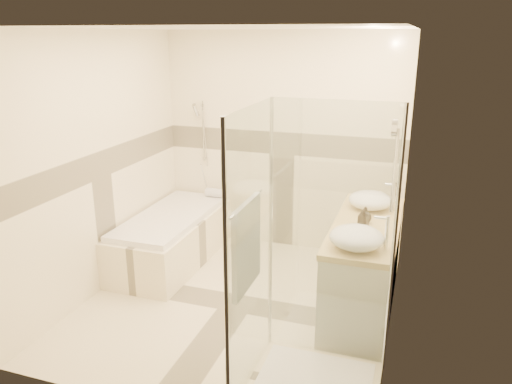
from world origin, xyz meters
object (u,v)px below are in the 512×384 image
(bathtub, at_px, (172,235))
(shower_enclosure, at_px, (300,327))
(amenity_bottle_a, at_px, (364,218))
(vessel_sink_far, at_px, (357,238))
(vessel_sink_near, at_px, (370,200))
(amenity_bottle_b, at_px, (365,215))
(vanity, at_px, (364,266))

(bathtub, distance_m, shower_enclosure, 2.47)
(amenity_bottle_a, bearing_deg, vessel_sink_far, -90.00)
(shower_enclosure, distance_m, vessel_sink_near, 1.75)
(bathtub, relative_size, shower_enclosure, 0.83)
(vessel_sink_near, bearing_deg, amenity_bottle_a, -90.00)
(vessel_sink_near, xyz_separation_m, amenity_bottle_b, (0.00, -0.41, -0.01))
(shower_enclosure, bearing_deg, amenity_bottle_b, 77.85)
(vessel_sink_far, xyz_separation_m, amenity_bottle_b, (0.00, 0.57, -0.01))
(vessel_sink_near, xyz_separation_m, vessel_sink_far, (0.00, -0.98, 0.00))
(vanity, bearing_deg, shower_enclosure, -102.97)
(vessel_sink_far, distance_m, amenity_bottle_b, 0.57)
(vessel_sink_far, bearing_deg, vanity, 88.00)
(shower_enclosure, xyz_separation_m, amenity_bottle_a, (0.27, 1.14, 0.43))
(vessel_sink_far, bearing_deg, amenity_bottle_a, 90.00)
(bathtub, bearing_deg, amenity_bottle_a, -12.60)
(vessel_sink_near, relative_size, amenity_bottle_a, 2.39)
(amenity_bottle_b, bearing_deg, vessel_sink_near, 90.00)
(bathtub, xyz_separation_m, vessel_sink_far, (2.13, -0.92, 0.63))
(vessel_sink_near, distance_m, amenity_bottle_b, 0.41)
(bathtub, bearing_deg, amenity_bottle_b, -9.42)
(vanity, bearing_deg, vessel_sink_near, 92.84)
(bathtub, bearing_deg, vanity, -9.25)
(vanity, xyz_separation_m, shower_enclosure, (-0.29, -1.27, 0.08))
(bathtub, height_order, amenity_bottle_a, amenity_bottle_a)
(vessel_sink_near, bearing_deg, vessel_sink_far, -90.00)
(bathtub, bearing_deg, vessel_sink_far, -23.43)
(vanity, relative_size, vessel_sink_far, 3.77)
(vanity, height_order, shower_enclosure, shower_enclosure)
(bathtub, distance_m, amenity_bottle_a, 2.27)
(vanity, relative_size, vessel_sink_near, 3.93)
(vessel_sink_far, xyz_separation_m, amenity_bottle_a, (0.00, 0.45, 0.00))
(vanity, height_order, vessel_sink_near, vessel_sink_near)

